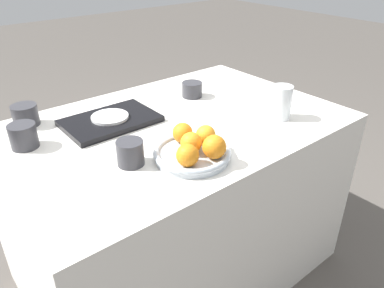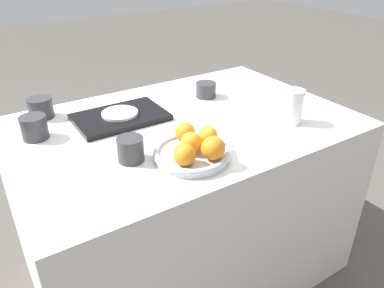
# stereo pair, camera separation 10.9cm
# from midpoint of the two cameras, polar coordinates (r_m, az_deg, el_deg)

# --- Properties ---
(ground_plane) EXTENTS (12.00, 12.00, 0.00)m
(ground_plane) POSITION_cam_midpoint_polar(r_m,az_deg,el_deg) (1.76, -3.96, -17.82)
(ground_plane) COLOR #4C4742
(table) EXTENTS (1.20, 0.80, 0.70)m
(table) POSITION_cam_midpoint_polar(r_m,az_deg,el_deg) (1.52, -4.41, -8.73)
(table) COLOR silver
(table) RESTS_ON ground_plane
(fruit_platter) EXTENTS (0.23, 0.23, 0.03)m
(fruit_platter) POSITION_cam_midpoint_polar(r_m,az_deg,el_deg) (1.10, -2.82, -1.61)
(fruit_platter) COLOR #B2BCC6
(fruit_platter) RESTS_ON table
(orange_0) EXTENTS (0.06, 0.06, 0.06)m
(orange_0) POSITION_cam_midpoint_polar(r_m,az_deg,el_deg) (1.09, -2.99, 0.11)
(orange_0) COLOR orange
(orange_0) RESTS_ON fruit_platter
(orange_1) EXTENTS (0.06, 0.06, 0.06)m
(orange_1) POSITION_cam_midpoint_polar(r_m,az_deg,el_deg) (1.02, -3.72, -1.82)
(orange_1) COLOR orange
(orange_1) RESTS_ON fruit_platter
(orange_2) EXTENTS (0.06, 0.06, 0.06)m
(orange_2) POSITION_cam_midpoint_polar(r_m,az_deg,el_deg) (1.14, -4.16, 1.63)
(orange_2) COLOR orange
(orange_2) RESTS_ON fruit_platter
(orange_3) EXTENTS (0.07, 0.07, 0.07)m
(orange_3) POSITION_cam_midpoint_polar(r_m,az_deg,el_deg) (1.06, 0.49, -0.52)
(orange_3) COLOR orange
(orange_3) RESTS_ON fruit_platter
(orange_4) EXTENTS (0.06, 0.06, 0.06)m
(orange_4) POSITION_cam_midpoint_polar(r_m,az_deg,el_deg) (1.13, -0.64, 1.30)
(orange_4) COLOR orange
(orange_4) RESTS_ON fruit_platter
(water_glass) EXTENTS (0.07, 0.07, 0.12)m
(water_glass) POSITION_cam_midpoint_polar(r_m,az_deg,el_deg) (1.37, 11.27, 6.21)
(water_glass) COLOR silver
(water_glass) RESTS_ON table
(serving_tray) EXTENTS (0.32, 0.21, 0.02)m
(serving_tray) POSITION_cam_midpoint_polar(r_m,az_deg,el_deg) (1.36, -14.59, 3.39)
(serving_tray) COLOR black
(serving_tray) RESTS_ON table
(side_plate) EXTENTS (0.13, 0.13, 0.01)m
(side_plate) POSITION_cam_midpoint_polar(r_m,az_deg,el_deg) (1.36, -14.67, 3.96)
(side_plate) COLOR white
(side_plate) RESTS_ON serving_tray
(cup_0) EXTENTS (0.08, 0.08, 0.07)m
(cup_0) POSITION_cam_midpoint_polar(r_m,az_deg,el_deg) (1.09, -12.23, -1.40)
(cup_0) COLOR #333338
(cup_0) RESTS_ON table
(cup_1) EXTENTS (0.08, 0.08, 0.06)m
(cup_1) POSITION_cam_midpoint_polar(r_m,az_deg,el_deg) (1.55, -2.02, 8.26)
(cup_1) COLOR #333338
(cup_1) RESTS_ON table
(cup_2) EXTENTS (0.08, 0.08, 0.08)m
(cup_2) POSITION_cam_midpoint_polar(r_m,az_deg,el_deg) (1.29, -26.55, 1.04)
(cup_2) COLOR #333338
(cup_2) RESTS_ON table
(cup_3) EXTENTS (0.09, 0.09, 0.07)m
(cup_3) POSITION_cam_midpoint_polar(r_m,az_deg,el_deg) (1.44, -26.06, 3.91)
(cup_3) COLOR #333338
(cup_3) RESTS_ON table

